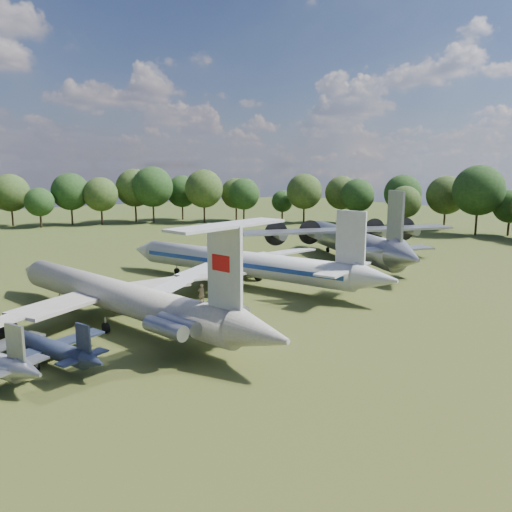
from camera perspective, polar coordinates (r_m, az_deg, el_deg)
ground at (r=56.38m, az=-10.72°, el=-6.18°), size 300.00×300.00×0.00m
il62_airliner at (r=52.58m, az=-15.50°, el=-5.07°), size 43.73×51.76×4.45m
tu104_jet at (r=67.21m, az=-1.73°, el=-1.33°), size 47.09×54.11×4.55m
an12_transport at (r=83.91m, az=10.84°, el=1.14°), size 49.68×52.04×5.41m
small_prop_west at (r=44.18m, az=-22.63°, el=-10.06°), size 14.75×17.16×2.13m
person_on_il62 at (r=42.22m, az=-6.27°, el=-4.25°), size 0.64×0.46×1.64m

